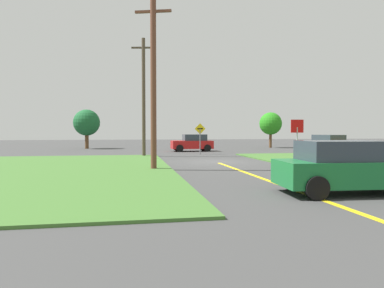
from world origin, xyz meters
name	(u,v)px	position (x,y,z in m)	size (l,w,h in m)	color
ground_plane	(215,162)	(0.00, 0.00, 0.00)	(120.00, 120.00, 0.00)	#404040
grass_verge_left	(44,171)	(-9.23, -4.00, 0.04)	(12.00, 20.00, 0.08)	#416F2E
lane_stripe_center	(263,179)	(0.00, -8.00, 0.01)	(0.20, 14.00, 0.01)	yellow
stop_sign	(297,133)	(4.43, -2.20, 1.84)	(0.77, 0.08, 2.60)	#9EA0A8
car_behind_on_main_road	(347,167)	(1.28, -11.60, 0.81)	(4.41, 2.25, 1.62)	#196B33
car_approaching_junction	(192,143)	(0.63, 11.50, 0.80)	(3.91, 2.17, 1.62)	red
car_on_crossroad	(326,144)	(11.28, 5.92, 0.81)	(2.35, 4.70, 1.62)	orange
utility_pole_near	(153,82)	(-4.11, -4.06, 4.33)	(1.76, 0.64, 8.41)	brown
utility_pole_mid	(144,96)	(-4.23, 5.31, 4.60)	(1.79, 0.46, 8.91)	#4E3E32
direction_sign	(200,135)	(0.43, 6.83, 1.60)	(0.91, 0.08, 2.58)	slate
oak_tree_left	(87,123)	(-9.98, 18.39, 2.86)	(2.88, 2.88, 4.32)	brown
pine_tree_center	(271,124)	(10.91, 17.03, 2.81)	(2.61, 2.61, 4.13)	brown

